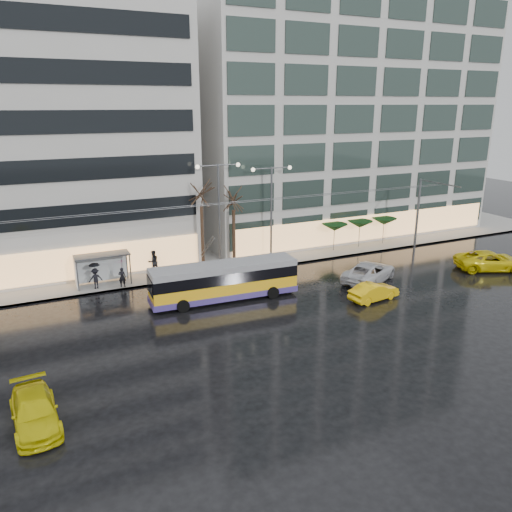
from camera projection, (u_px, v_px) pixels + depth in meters
ground at (250, 318)px, 33.89m from camera, size 140.00×140.00×0.00m
sidewalk at (208, 258)px, 46.81m from camera, size 80.00×10.00×0.15m
kerb at (228, 273)px, 42.52m from camera, size 80.00×0.10×0.15m
building_right at (336, 116)px, 54.34m from camera, size 32.00×14.00×25.00m
trolleybus at (224, 282)px, 36.67m from camera, size 11.02×4.51×5.06m
catenary at (220, 230)px, 39.93m from camera, size 42.24×5.12×7.00m
bus_shelter at (97, 263)px, 39.18m from camera, size 4.20×1.60×2.51m
street_lamp_near at (219, 202)px, 42.30m from camera, size 3.96×0.36×9.03m
street_lamp_far at (271, 200)px, 44.41m from camera, size 3.96×0.36×8.53m
tree_a at (201, 190)px, 41.55m from camera, size 3.20×3.20×8.40m
tree_b at (233, 195)px, 43.14m from camera, size 3.20×3.20×7.70m
parasol_a at (335, 227)px, 48.37m from camera, size 2.50×2.50×2.65m
parasol_b at (360, 224)px, 49.59m from camera, size 2.50×2.50×2.65m
parasol_c at (384, 221)px, 50.80m from camera, size 2.50×2.50×2.65m
taxi_b at (374, 292)px, 36.79m from camera, size 4.14×1.91×1.31m
taxi_c at (490, 261)px, 43.47m from camera, size 6.52×4.91×1.64m
taxi_d at (35, 411)px, 22.44m from camera, size 2.25×4.84×1.37m
sedan_silver at (369, 272)px, 40.60m from camera, size 6.46×5.24×1.63m
pedestrian_a at (122, 269)px, 38.83m from camera, size 1.26×1.27×2.19m
pedestrian_b at (153, 262)px, 42.26m from camera, size 1.07×0.90×1.95m
pedestrian_c at (95, 275)px, 38.56m from camera, size 1.12×0.90×2.11m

